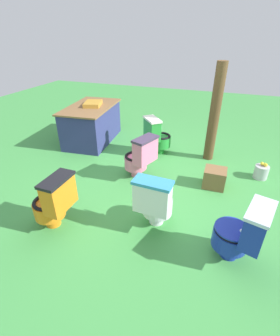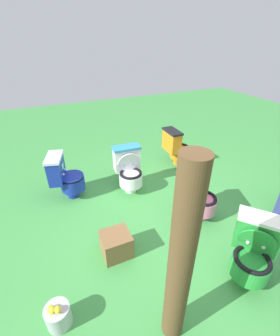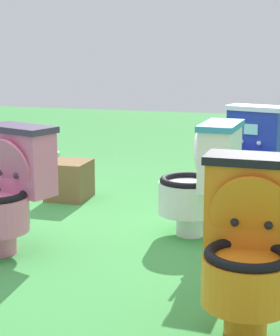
# 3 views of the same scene
# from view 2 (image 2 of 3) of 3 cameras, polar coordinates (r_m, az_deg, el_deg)

# --- Properties ---
(ground) EXTENTS (14.00, 14.00, 0.00)m
(ground) POSITION_cam_2_polar(r_m,az_deg,el_deg) (3.24, 7.58, -13.39)
(ground) COLOR #429947
(toilet_orange) EXTENTS (0.44, 0.50, 0.73)m
(toilet_orange) POSITION_cam_2_polar(r_m,az_deg,el_deg) (4.42, 9.06, 5.24)
(toilet_orange) COLOR orange
(toilet_orange) RESTS_ON ground
(toilet_green) EXTENTS (0.62, 0.64, 0.73)m
(toilet_green) POSITION_cam_2_polar(r_m,az_deg,el_deg) (2.66, 26.61, -18.06)
(toilet_green) COLOR green
(toilet_green) RESTS_ON ground
(toilet_pink) EXTENTS (0.55, 0.60, 0.73)m
(toilet_pink) POSITION_cam_2_polar(r_m,az_deg,el_deg) (3.12, 14.08, -7.04)
(toilet_pink) COLOR pink
(toilet_pink) RESTS_ON ground
(toilet_white) EXTENTS (0.52, 0.45, 0.73)m
(toilet_white) POSITION_cam_2_polar(r_m,az_deg,el_deg) (3.63, -2.81, -0.30)
(toilet_white) COLOR white
(toilet_white) RESTS_ON ground
(toilet_blue) EXTENTS (0.52, 0.58, 0.73)m
(toilet_blue) POSITION_cam_2_polar(r_m,az_deg,el_deg) (3.63, -18.24, -2.08)
(toilet_blue) COLOR #192D9E
(toilet_blue) RESTS_ON ground
(wooden_post) EXTENTS (0.18, 0.18, 1.72)m
(wooden_post) POSITION_cam_2_polar(r_m,az_deg,el_deg) (1.72, 10.13, -22.77)
(wooden_post) COLOR brown
(wooden_post) RESTS_ON ground
(small_crate) EXTENTS (0.31, 0.33, 0.30)m
(small_crate) POSITION_cam_2_polar(r_m,az_deg,el_deg) (2.77, -6.00, -18.50)
(small_crate) COLOR brown
(small_crate) RESTS_ON ground
(lemon_bucket) EXTENTS (0.22, 0.22, 0.28)m
(lemon_bucket) POSITION_cam_2_polar(r_m,az_deg,el_deg) (2.46, -19.86, -31.49)
(lemon_bucket) COLOR #B7B7BF
(lemon_bucket) RESTS_ON ground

